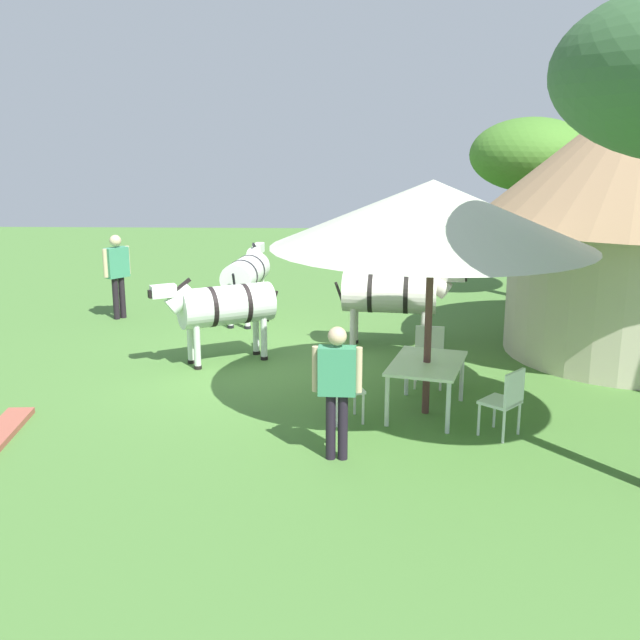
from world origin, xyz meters
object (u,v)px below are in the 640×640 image
Objects in this scene: patio_chair_near_lawn at (429,352)px; acacia_tree_behind_hut at (532,156)px; guest_beside_umbrella at (337,381)px; patio_chair_west_end at (340,384)px; zebra_by_umbrella at (223,306)px; standing_watcher at (117,269)px; patio_dining_table at (427,367)px; shade_umbrella at (432,214)px; zebra_nearest_camera at (247,273)px; zebra_toward_hut at (392,293)px; patio_chair_east_end at (506,398)px.

acacia_tree_behind_hut is (-6.26, 2.82, 2.71)m from patio_chair_near_lawn.
patio_chair_west_end is at bearing 90.86° from guest_beside_umbrella.
standing_watcher is at bearing 13.64° from zebra_by_umbrella.
acacia_tree_behind_hut reaches higher than patio_chair_west_end.
patio_chair_west_end is 0.22× the size of acacia_tree_behind_hut.
patio_dining_table is at bearing 90.00° from patio_chair_west_end.
shade_umbrella is 7.99m from standing_watcher.
patio_chair_west_end is at bearing -63.26° from zebra_nearest_camera.
zebra_toward_hut is at bearing 110.52° from standing_watcher.
shade_umbrella is 4.75× the size of patio_chair_west_end.
patio_chair_near_lawn is 0.39× the size of zebra_toward_hut.
zebra_nearest_camera is at bearing -148.77° from shade_umbrella.
patio_dining_table is 1.24m from patio_chair_east_end.
patio_chair_east_end is 0.22× the size of acacia_tree_behind_hut.
patio_dining_table is 3.90m from zebra_by_umbrella.
patio_dining_table is 8.46m from acacia_tree_behind_hut.
zebra_toward_hut is 0.57× the size of acacia_tree_behind_hut.
acacia_tree_behind_hut is (-9.05, 4.20, 2.25)m from guest_beside_umbrella.
standing_watcher is (-5.58, -4.62, 0.52)m from patio_chair_west_end.
patio_dining_table is 3.28m from zebra_toward_hut.
guest_beside_umbrella is 4.90m from zebra_toward_hut.
patio_dining_table is at bearing -51.50° from zebra_nearest_camera.
standing_watcher is (-4.00, -5.96, 0.52)m from patio_chair_near_lawn.
patio_dining_table is 0.69× the size of zebra_toward_hut.
patio_dining_table is at bearing 88.23° from standing_watcher.
patio_chair_east_end is at bearing -13.91° from acacia_tree_behind_hut.
shade_umbrella is 4.75× the size of patio_chair_east_end.
patio_chair_east_end is 8.97m from acacia_tree_behind_hut.
zebra_toward_hut reaches higher than patio_chair_near_lawn.
patio_chair_east_end is at bearing 61.11° from patio_chair_west_end.
patio_chair_west_end is (0.35, -1.18, -0.14)m from patio_dining_table.
zebra_nearest_camera is (-5.99, -4.06, 0.46)m from patio_chair_east_end.
zebra_nearest_camera is at bearing 75.50° from patio_chair_east_end.
zebra_nearest_camera is 6.92m from acacia_tree_behind_hut.
standing_watcher is 0.87× the size of zebra_by_umbrella.
patio_chair_east_end is 7.25m from zebra_nearest_camera.
standing_watcher reaches higher than guest_beside_umbrella.
shade_umbrella reaches higher than standing_watcher.
patio_chair_near_lawn is 0.39× the size of zebra_nearest_camera.
guest_beside_umbrella is (1.56, -1.21, -1.78)m from shade_umbrella.
patio_dining_table is 6.05m from zebra_nearest_camera.
zebra_by_umbrella is (-1.06, -3.32, 0.44)m from patio_chair_near_lawn.
shade_umbrella is 1.05× the size of acacia_tree_behind_hut.
patio_dining_table is at bearing 11.80° from zebra_toward_hut.
patio_chair_near_lawn is 2.07m from patio_chair_west_end.
patio_chair_west_end is 0.52× the size of standing_watcher.
patio_chair_east_end is at bearing -155.45° from zebra_by_umbrella.
zebra_toward_hut is at bearing -26.74° from zebra_nearest_camera.
zebra_nearest_camera is 0.99× the size of zebra_toward_hut.
acacia_tree_behind_hut is at bearing 27.43° from patio_chair_east_end.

